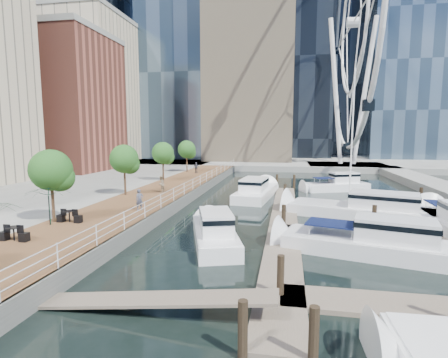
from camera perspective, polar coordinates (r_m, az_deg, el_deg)
ground at (r=17.05m, az=-1.20°, el=-15.20°), size 520.00×520.00×0.00m
boardwalk at (r=33.32m, az=-11.29°, el=-3.22°), size 6.00×60.00×1.00m
seawall at (r=32.34m, az=-6.33°, el=-3.44°), size 0.25×60.00×1.00m
land_far at (r=117.62m, az=8.80°, el=4.34°), size 200.00×114.00×1.00m
pier at (r=68.56m, az=19.39°, el=1.90°), size 14.00×12.00×1.00m
railing at (r=32.20m, az=-6.53°, el=-1.65°), size 0.10×60.00×1.05m
floating_docks at (r=26.55m, az=20.59°, el=-6.28°), size 16.00×34.00×2.60m
midrise_condos at (r=56.40m, az=-31.36°, el=13.32°), size 19.00×67.00×28.00m
ferris_wheel at (r=70.98m, az=20.34°, el=22.77°), size 5.80×45.60×47.80m
street_trees at (r=32.91m, az=-15.99°, el=3.16°), size 2.60×42.60×4.60m
yacht_foreground at (r=21.00m, az=22.81°, el=-11.39°), size 10.62×5.24×2.15m
pedestrian_near at (r=26.21m, az=-13.63°, el=-3.31°), size 0.66×0.67×1.56m
pedestrian_mid at (r=33.73m, az=-10.24°, el=-0.81°), size 0.72×0.87×1.63m
pedestrian_far at (r=50.16m, az=-4.54°, el=1.89°), size 0.94×0.48×1.55m
moored_yachts at (r=28.79m, az=20.59°, el=-6.25°), size 19.48×35.40×11.50m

